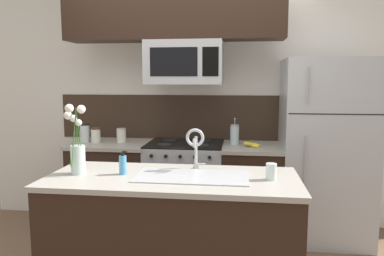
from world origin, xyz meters
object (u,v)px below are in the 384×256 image
sink_faucet (195,143)px  stove_range (185,187)px  storage_jar_medium (96,135)px  banana_bunch (252,145)px  refrigerator (325,150)px  french_press (235,134)px  drinking_glass (271,172)px  microwave (185,63)px  storage_jar_short (121,135)px  storage_jar_tall (85,133)px  flower_vase (77,150)px  dish_soap_bottle (123,165)px

sink_faucet → stove_range: bearing=102.2°
storage_jar_medium → banana_bunch: (1.60, -0.04, -0.05)m
refrigerator → french_press: 0.88m
refrigerator → french_press: bearing=177.4°
banana_bunch → sink_faucet: (-0.44, -1.00, 0.18)m
storage_jar_medium → banana_bunch: size_ratio=0.80×
storage_jar_medium → drinking_glass: bearing=-36.3°
microwave → storage_jar_medium: (-0.93, 0.00, -0.73)m
storage_jar_short → drinking_glass: size_ratio=1.33×
storage_jar_tall → flower_vase: 1.37m
stove_range → drinking_glass: size_ratio=8.54×
banana_bunch → drinking_glass: size_ratio=1.75×
stove_range → sink_faucet: (0.23, -1.06, 0.65)m
banana_bunch → refrigerator: bearing=6.6°
drinking_glass → french_press: bearing=101.1°
storage_jar_short → drinking_glass: storage_jar_short is taller
banana_bunch → sink_faucet: 1.10m
banana_bunch → flower_vase: flower_vase is taller
stove_range → french_press: 0.74m
banana_bunch → drinking_glass: bearing=-85.9°
stove_range → storage_jar_medium: (-0.93, -0.02, 0.52)m
sink_faucet → dish_soap_bottle: bearing=-159.3°
stove_range → drinking_glass: 1.55m
dish_soap_bottle → banana_bunch: bearing=52.0°
stove_range → storage_jar_short: storage_jar_short is taller
stove_range → microwave: (0.00, -0.02, 1.26)m
microwave → storage_jar_medium: 1.19m
refrigerator → storage_jar_tall: refrigerator is taller
refrigerator → dish_soap_bottle: 2.06m
french_press → flower_vase: flower_vase is taller
storage_jar_medium → dish_soap_bottle: size_ratio=0.93×
french_press → storage_jar_medium: bearing=-176.8°
dish_soap_bottle → drinking_glass: 1.01m
stove_range → flower_vase: bearing=-114.0°
microwave → storage_jar_tall: microwave is taller
refrigerator → sink_faucet: (-1.14, -1.08, 0.23)m
refrigerator → drinking_glass: size_ratio=16.10×
sink_faucet → drinking_glass: 0.58m
banana_bunch → sink_faucet: size_ratio=0.62×
drinking_glass → storage_jar_medium: bearing=143.7°
banana_bunch → drinking_glass: 1.20m
storage_jar_tall → storage_jar_medium: size_ratio=1.28×
storage_jar_medium → flower_vase: size_ratio=0.31×
french_press → banana_bunch: bearing=-35.3°
banana_bunch → flower_vase: size_ratio=0.39×
storage_jar_tall → dish_soap_bottle: 1.48m
sink_faucet → refrigerator: bearing=43.4°
sink_faucet → microwave: bearing=102.4°
storage_jar_medium → storage_jar_short: size_ratio=1.06×
refrigerator → drinking_glass: refrigerator is taller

